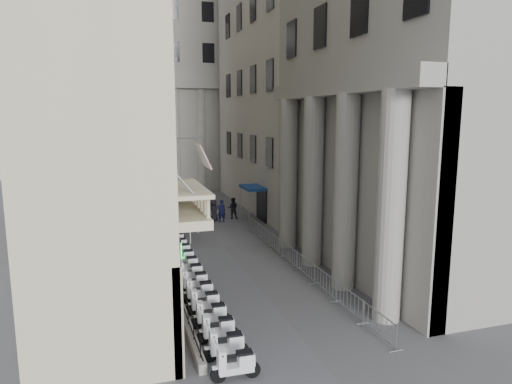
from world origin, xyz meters
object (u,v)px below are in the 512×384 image
(street_lamp, at_px, (180,178))
(pedestrian_b, at_px, (233,208))
(security_tent, at_px, (167,199))
(scooter_0, at_px, (236,380))
(info_kiosk, at_px, (179,253))
(pedestrian_a, at_px, (222,211))

(street_lamp, xyz_separation_m, pedestrian_b, (5.02, 3.88, -3.39))
(security_tent, bearing_deg, pedestrian_b, 34.81)
(scooter_0, bearing_deg, info_kiosk, 2.50)
(scooter_0, distance_m, pedestrian_b, 24.76)
(street_lamp, distance_m, info_kiosk, 8.50)
(scooter_0, xyz_separation_m, security_tent, (-0.05, 19.76, 2.82))
(pedestrian_b, bearing_deg, pedestrian_a, 55.38)
(security_tent, height_order, info_kiosk, security_tent)
(scooter_0, height_order, street_lamp, street_lamp)
(info_kiosk, relative_size, pedestrian_a, 0.84)
(scooter_0, relative_size, info_kiosk, 0.93)
(scooter_0, height_order, security_tent, security_tent)
(info_kiosk, bearing_deg, pedestrian_b, 74.30)
(scooter_0, distance_m, info_kiosk, 12.50)
(pedestrian_b, bearing_deg, street_lamp, 53.59)
(pedestrian_a, distance_m, pedestrian_b, 1.62)
(street_lamp, relative_size, pedestrian_b, 3.94)
(street_lamp, bearing_deg, pedestrian_a, 16.33)
(info_kiosk, xyz_separation_m, pedestrian_a, (5.00, 10.50, 0.14))
(scooter_0, bearing_deg, pedestrian_b, -12.57)
(street_lamp, distance_m, pedestrian_a, 5.80)
(security_tent, distance_m, pedestrian_b, 7.66)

